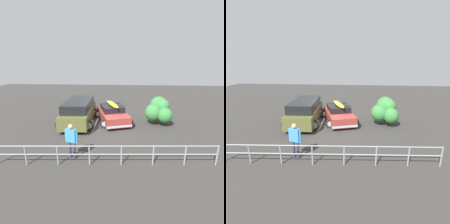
{
  "view_description": "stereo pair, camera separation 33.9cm",
  "coord_description": "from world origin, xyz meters",
  "views": [
    {
      "loc": [
        -1.46,
        12.25,
        4.6
      ],
      "look_at": [
        -0.63,
        -0.06,
        0.95
      ],
      "focal_mm": 28.0,
      "sensor_mm": 36.0,
      "label": 1
    },
    {
      "loc": [
        -1.8,
        12.23,
        4.6
      ],
      "look_at": [
        -0.63,
        -0.06,
        0.95
      ],
      "focal_mm": 28.0,
      "sensor_mm": 36.0,
      "label": 2
    }
  ],
  "objects": [
    {
      "name": "parking_stripe",
      "position": [
        0.61,
        -0.66,
        0.0
      ],
      "size": [
        0.12,
        4.3,
        0.0
      ],
      "primitive_type": "cube",
      "rotation": [
        0.0,
        0.0,
        1.57
      ],
      "color": "silver",
      "rests_on": "ground"
    },
    {
      "name": "sedan_car",
      "position": [
        -0.62,
        -0.69,
        0.62
      ],
      "size": [
        3.13,
        4.34,
        1.56
      ],
      "color": "#9E3833",
      "rests_on": "ground"
    },
    {
      "name": "suv_car",
      "position": [
        1.85,
        -0.15,
        0.92
      ],
      "size": [
        2.82,
        5.05,
        1.78
      ],
      "color": "brown",
      "rests_on": "ground"
    },
    {
      "name": "bush_near_left",
      "position": [
        -4.14,
        -0.43,
        1.11
      ],
      "size": [
        1.95,
        2.12,
        2.01
      ],
      "color": "brown",
      "rests_on": "ground"
    },
    {
      "name": "railing_fence",
      "position": [
        -0.69,
        5.29,
        0.64
      ],
      "size": [
        10.15,
        0.74,
        0.97
      ],
      "color": "gray",
      "rests_on": "ground"
    },
    {
      "name": "person_bystander",
      "position": [
        0.97,
        4.82,
        1.06
      ],
      "size": [
        0.67,
        0.33,
        1.77
      ],
      "color": "#33384C",
      "rests_on": "ground"
    },
    {
      "name": "ground_plane",
      "position": [
        0.0,
        0.0,
        -0.01
      ],
      "size": [
        44.0,
        44.0,
        0.02
      ],
      "primitive_type": "cube",
      "color": "#383533",
      "rests_on": "ground"
    }
  ]
}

